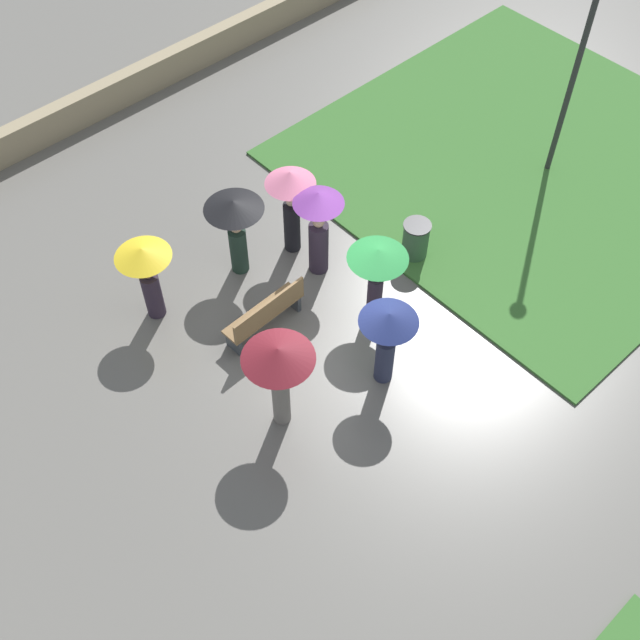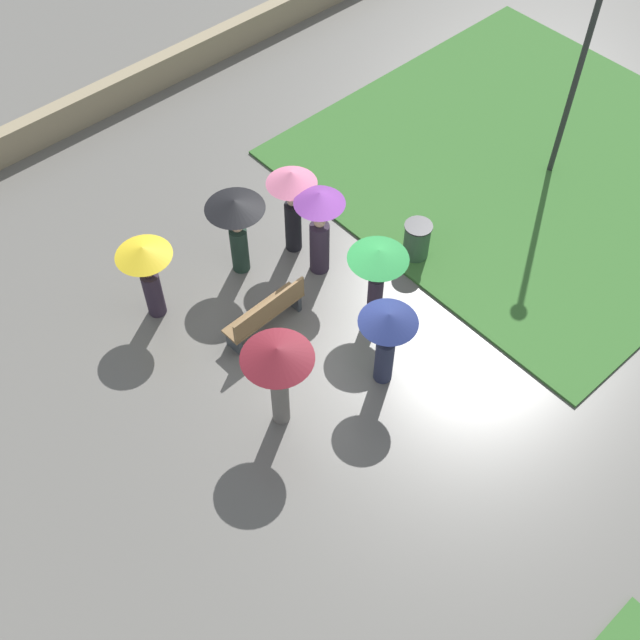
% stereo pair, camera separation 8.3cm
% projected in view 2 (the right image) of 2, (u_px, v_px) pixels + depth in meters
% --- Properties ---
extents(ground_plane, '(90.00, 90.00, 0.00)m').
position_uv_depth(ground_plane, '(335.00, 324.00, 14.88)').
color(ground_plane, '#66635E').
extents(lawn_patch_near, '(8.88, 8.93, 0.06)m').
position_uv_depth(lawn_patch_near, '(534.00, 163.00, 17.61)').
color(lawn_patch_near, '#386B2D').
rests_on(lawn_patch_near, ground_plane).
extents(parapet_wall, '(45.00, 0.35, 0.75)m').
position_uv_depth(parapet_wall, '(93.00, 104.00, 18.34)').
color(parapet_wall, gray).
rests_on(parapet_wall, ground_plane).
extents(park_bench, '(1.66, 0.49, 0.90)m').
position_uv_depth(park_bench, '(266.00, 313.00, 14.44)').
color(park_bench, brown).
rests_on(park_bench, ground_plane).
extents(lamp_post, '(0.32, 0.32, 5.07)m').
position_uv_depth(lamp_post, '(588.00, 41.00, 14.98)').
color(lamp_post, '#2D2D30').
rests_on(lamp_post, ground_plane).
extents(trash_bin, '(0.55, 0.55, 0.85)m').
position_uv_depth(trash_bin, '(417.00, 241.00, 15.60)').
color(trash_bin, '#335638').
rests_on(trash_bin, ground_plane).
extents(crowd_person_yellow, '(1.01, 1.01, 1.75)m').
position_uv_depth(crowd_person_yellow, '(147.00, 267.00, 14.10)').
color(crowd_person_yellow, '#2D2333').
rests_on(crowd_person_yellow, ground_plane).
extents(crowd_person_navy, '(1.00, 1.00, 1.76)m').
position_uv_depth(crowd_person_navy, '(387.00, 334.00, 13.18)').
color(crowd_person_navy, '#282D47').
rests_on(crowd_person_navy, ground_plane).
extents(crowd_person_purple, '(0.95, 0.95, 1.99)m').
position_uv_depth(crowd_person_purple, '(320.00, 220.00, 14.71)').
color(crowd_person_purple, '#2D2333').
rests_on(crowd_person_purple, ground_plane).
extents(crowd_person_pink, '(0.96, 0.96, 1.97)m').
position_uv_depth(crowd_person_pink, '(292.00, 194.00, 14.97)').
color(crowd_person_pink, black).
rests_on(crowd_person_pink, ground_plane).
extents(crowd_person_black, '(1.12, 1.12, 1.80)m').
position_uv_depth(crowd_person_black, '(236.00, 220.00, 14.73)').
color(crowd_person_black, '#1E3328').
rests_on(crowd_person_black, ground_plane).
extents(crowd_person_maroon, '(1.17, 1.17, 1.99)m').
position_uv_depth(crowd_person_maroon, '(278.00, 365.00, 12.41)').
color(crowd_person_maroon, slate).
rests_on(crowd_person_maroon, ground_plane).
extents(crowd_person_green, '(1.09, 1.09, 1.73)m').
position_uv_depth(crowd_person_green, '(378.00, 265.00, 13.98)').
color(crowd_person_green, '#2D2333').
rests_on(crowd_person_green, ground_plane).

